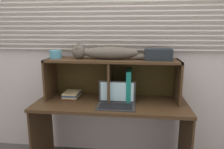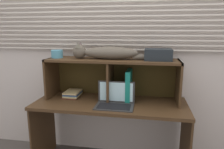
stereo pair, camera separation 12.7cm
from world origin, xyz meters
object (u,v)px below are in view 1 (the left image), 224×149
storage_box (158,54)px  small_basket (56,54)px  laptop (116,101)px  book_stack (72,94)px  binder_upright (129,85)px  cat (106,53)px

storage_box → small_basket: bearing=180.0°
laptop → book_stack: bearing=158.7°
laptop → binder_upright: bearing=60.2°
small_basket → cat: bearing=-0.0°
small_basket → laptop: bearing=-16.5°
small_basket → book_stack: bearing=0.2°
cat → small_basket: size_ratio=8.08×
cat → small_basket: (-0.51, 0.00, -0.02)m
storage_box → cat: bearing=-180.0°
storage_box → laptop: bearing=-153.6°
cat → binder_upright: cat is taller
small_basket → storage_box: size_ratio=0.46×
book_stack → laptop: bearing=-21.3°
laptop → binder_upright: 0.24m
book_stack → storage_box: bearing=-0.0°
laptop → book_stack: size_ratio=1.64×
laptop → small_basket: bearing=163.5°
laptop → small_basket: (-0.63, 0.19, 0.40)m
cat → book_stack: size_ratio=4.46×
book_stack → binder_upright: bearing=-0.1°
small_basket → storage_box: storage_box is taller
cat → laptop: 0.48m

